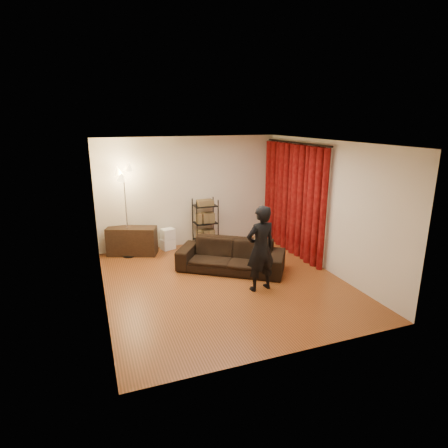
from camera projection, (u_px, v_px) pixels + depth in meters
name	position (u px, v px, depth m)	size (l,w,h in m)	color
floor	(225.00, 282.00, 7.38)	(5.00, 5.00, 0.00)	brown
ceiling	(225.00, 142.00, 6.64)	(5.00, 5.00, 0.00)	white
wall_back	(189.00, 192.00, 9.26)	(5.00, 5.00, 0.00)	beige
wall_front	(293.00, 262.00, 4.75)	(5.00, 5.00, 0.00)	beige
wall_left	(99.00, 228.00, 6.25)	(5.00, 5.00, 0.00)	beige
wall_right	(326.00, 206.00, 7.76)	(5.00, 5.00, 0.00)	beige
curtain_rod	(297.00, 143.00, 8.41)	(0.04, 0.04, 2.65)	black
curtain	(293.00, 200.00, 8.75)	(0.22, 2.65, 2.55)	maroon
sofa	(231.00, 256.00, 7.87)	(2.20, 0.86, 0.64)	black
person	(261.00, 249.00, 6.85)	(0.59, 0.39, 1.62)	black
media_cabinet	(132.00, 241.00, 8.79)	(1.13, 0.43, 0.66)	#301E12
storage_boxes	(168.00, 239.00, 9.16)	(0.31, 0.25, 0.52)	white
wire_shelf	(205.00, 223.00, 9.32)	(0.55, 0.38, 1.20)	black
floor_lamp	(126.00, 213.00, 8.48)	(0.38, 0.38, 2.10)	silver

